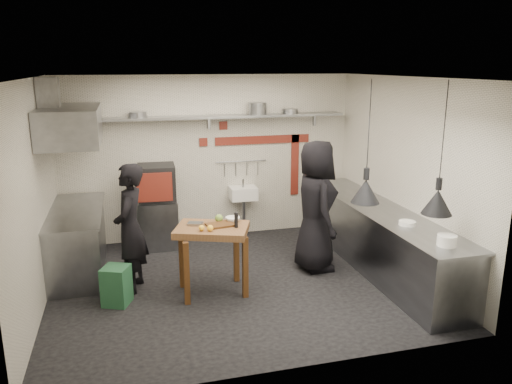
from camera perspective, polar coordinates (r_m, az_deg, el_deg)
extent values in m
plane|color=black|center=(7.08, -2.13, -10.38)|extent=(5.00, 5.00, 0.00)
plane|color=beige|center=(6.42, -2.37, 12.92)|extent=(5.00, 5.00, 0.00)
cube|color=beige|center=(8.63, -5.35, 3.91)|extent=(5.00, 0.04, 2.80)
cube|color=beige|center=(4.67, 3.50, -5.23)|extent=(5.00, 0.04, 2.80)
cube|color=beige|center=(6.55, -24.09, -0.71)|extent=(0.04, 4.20, 2.80)
cube|color=beige|center=(7.55, 16.60, 1.84)|extent=(0.04, 4.20, 2.80)
cube|color=maroon|center=(8.77, 0.79, 5.99)|extent=(1.70, 0.02, 0.14)
cube|color=maroon|center=(9.03, 4.45, 3.11)|extent=(0.14, 0.02, 1.10)
cube|color=maroon|center=(8.57, -3.75, 7.59)|extent=(0.14, 0.02, 0.14)
cube|color=maroon|center=(8.55, -6.03, 5.69)|extent=(0.14, 0.02, 0.14)
cube|color=slate|center=(8.35, -5.25, 8.55)|extent=(4.60, 0.34, 0.04)
cube|color=slate|center=(8.40, -18.39, 7.23)|extent=(0.04, 0.06, 0.24)
cube|color=slate|center=(8.51, -5.41, 7.98)|extent=(0.04, 0.06, 0.24)
cube|color=slate|center=(9.02, 6.70, 8.31)|extent=(0.04, 0.06, 0.24)
cylinder|color=slate|center=(8.23, -13.33, 8.59)|extent=(0.34, 0.34, 0.09)
cylinder|color=slate|center=(8.23, -13.63, 8.51)|extent=(0.26, 0.26, 0.07)
cylinder|color=slate|center=(8.51, 0.20, 9.53)|extent=(0.36, 0.36, 0.20)
cylinder|color=slate|center=(8.69, 3.91, 9.20)|extent=(0.31, 0.31, 0.08)
cube|color=slate|center=(8.45, -11.28, -3.54)|extent=(0.72, 0.66, 0.80)
cube|color=black|center=(8.30, -11.29, 1.07)|extent=(0.62, 0.58, 0.58)
cube|color=maroon|center=(7.98, -11.52, 0.53)|extent=(0.55, 0.06, 0.46)
cube|color=black|center=(8.01, -11.55, 0.59)|extent=(0.33, 0.03, 0.34)
cube|color=white|center=(8.70, -1.48, -0.14)|extent=(0.46, 0.34, 0.22)
cylinder|color=slate|center=(8.65, -1.49, 1.02)|extent=(0.03, 0.03, 0.14)
cylinder|color=slate|center=(8.78, -1.40, -2.98)|extent=(0.06, 0.06, 0.66)
cylinder|color=slate|center=(8.71, -1.72, 3.53)|extent=(0.90, 0.02, 0.02)
cube|color=slate|center=(7.63, 13.83, -5.26)|extent=(0.70, 3.80, 0.90)
cube|color=slate|center=(7.49, 14.04, -1.91)|extent=(0.76, 3.90, 0.03)
cylinder|color=white|center=(6.18, 20.98, -5.19)|extent=(0.26, 0.26, 0.13)
cylinder|color=white|center=(6.81, 16.89, -3.41)|extent=(0.23, 0.23, 0.05)
cube|color=slate|center=(7.77, -19.69, -5.35)|extent=(0.70, 1.90, 0.90)
cube|color=slate|center=(7.63, -19.98, -2.06)|extent=(0.76, 2.00, 0.03)
cube|color=slate|center=(7.39, -20.42, 7.19)|extent=(0.78, 1.60, 0.50)
cube|color=slate|center=(7.39, -22.65, 10.10)|extent=(0.28, 0.28, 0.50)
cube|color=#205132|center=(6.65, -15.66, -10.25)|extent=(0.41, 0.41, 0.50)
cube|color=#4D2D13|center=(6.54, -4.13, -3.75)|extent=(0.38, 0.30, 0.02)
cylinder|color=black|center=(6.43, -2.28, -3.22)|extent=(0.05, 0.05, 0.20)
sphere|color=yellow|center=(6.35, -6.24, -4.11)|extent=(0.08, 0.08, 0.07)
sphere|color=yellow|center=(6.33, -5.26, -4.13)|extent=(0.11, 0.11, 0.08)
sphere|color=olive|center=(6.68, -4.26, -3.01)|extent=(0.13, 0.13, 0.11)
cube|color=slate|center=(6.60, -6.94, -3.61)|extent=(0.23, 0.19, 0.03)
imported|color=white|center=(6.69, -2.68, -3.13)|extent=(0.25, 0.25, 0.06)
imported|color=black|center=(6.79, -14.18, -4.05)|extent=(0.56, 0.72, 1.73)
imported|color=black|center=(7.31, 6.83, -1.61)|extent=(0.65, 0.96, 1.92)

